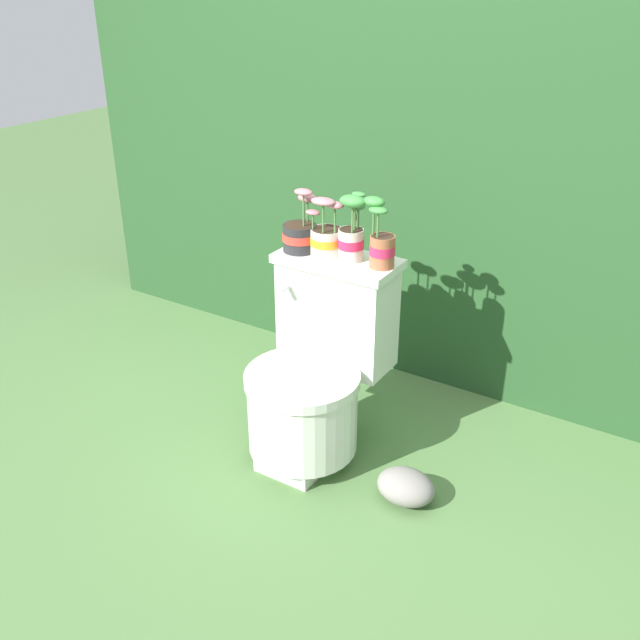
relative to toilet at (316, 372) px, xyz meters
The scene contains 8 objects.
ground_plane 0.34m from the toilet, 45.32° to the right, with size 12.00×12.00×0.00m, color #4C703D.
hedge_backdrop 1.14m from the toilet, 85.69° to the left, with size 3.43×0.78×1.54m.
toilet is the anchor object (origin of this frame).
potted_plant_left 0.50m from the toilet, 138.93° to the left, with size 0.12×0.14×0.23m.
potted_plant_midleft 0.49m from the toilet, 107.93° to the left, with size 0.14×0.13×0.22m.
potted_plant_middle 0.51m from the toilet, 70.05° to the left, with size 0.11×0.11×0.24m.
potted_plant_midright 0.53m from the toilet, 40.70° to the left, with size 0.12×0.09×0.24m.
garden_stone 0.51m from the toilet, 13.53° to the right, with size 0.20×0.16×0.11m.
Camera 1 is at (1.09, -1.77, 1.64)m, focal length 40.00 mm.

